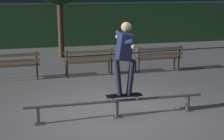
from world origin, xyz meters
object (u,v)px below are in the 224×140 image
object	(u,v)px
park_bench_leftmost	(13,63)
skateboarder	(125,53)
park_bench_left_center	(89,59)
grind_rail	(117,104)
skateboard	(124,96)
park_bench_right_center	(158,56)

from	to	relation	value
park_bench_leftmost	skateboarder	bearing A→B (deg)	-54.93
skateboarder	park_bench_left_center	xyz separation A→B (m)	(-0.17, 3.54, -0.87)
grind_rail	skateboard	world-z (taller)	skateboard
grind_rail	park_bench_leftmost	xyz separation A→B (m)	(-2.32, 3.54, 0.23)
grind_rail	park_bench_right_center	distance (m)	4.23
skateboarder	park_bench_right_center	size ratio (longest dim) A/B	0.97
park_bench_left_center	park_bench_right_center	world-z (taller)	same
grind_rail	park_bench_right_center	world-z (taller)	park_bench_right_center
park_bench_left_center	park_bench_right_center	bearing A→B (deg)	0.00
park_bench_right_center	park_bench_left_center	bearing A→B (deg)	180.00
grind_rail	park_bench_leftmost	distance (m)	4.24
grind_rail	park_bench_right_center	size ratio (longest dim) A/B	2.41
skateboard	skateboarder	xyz separation A→B (m)	(0.00, -0.00, 0.94)
skateboarder	park_bench_right_center	bearing A→B (deg)	58.75
grind_rail	skateboarder	xyz separation A→B (m)	(0.16, -0.00, 1.10)
skateboard	park_bench_leftmost	world-z (taller)	park_bench_leftmost
park_bench_right_center	grind_rail	bearing A→B (deg)	-123.09
park_bench_leftmost	park_bench_left_center	distance (m)	2.31
skateboard	skateboarder	world-z (taller)	skateboarder
skateboarder	park_bench_leftmost	world-z (taller)	skateboarder
skateboard	park_bench_right_center	bearing A→B (deg)	58.71
skateboarder	skateboard	bearing A→B (deg)	179.00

